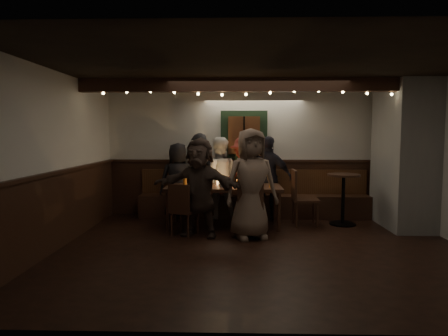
{
  "coord_description": "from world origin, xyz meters",
  "views": [
    {
      "loc": [
        -0.38,
        -5.75,
        1.68
      ],
      "look_at": [
        -0.58,
        1.6,
        1.05
      ],
      "focal_mm": 32.0,
      "sensor_mm": 36.0,
      "label": 1
    }
  ],
  "objects_px": {
    "chair_end": "(300,194)",
    "person_b": "(199,176)",
    "high_top": "(343,193)",
    "person_e": "(269,178)",
    "dining_table": "(224,189)",
    "chair_near_right": "(250,205)",
    "person_d": "(245,178)",
    "chair_near_left": "(182,207)",
    "person_g": "(251,184)",
    "person_c": "(219,178)",
    "person_a": "(178,181)",
    "person_f": "(199,187)"
  },
  "relations": [
    {
      "from": "chair_near_left",
      "to": "person_a",
      "type": "distance_m",
      "value": 1.46
    },
    {
      "from": "high_top",
      "to": "person_b",
      "type": "xyz_separation_m",
      "value": [
        -2.72,
        0.55,
        0.25
      ]
    },
    {
      "from": "chair_near_left",
      "to": "person_b",
      "type": "height_order",
      "value": "person_b"
    },
    {
      "from": "high_top",
      "to": "person_b",
      "type": "bearing_deg",
      "value": 168.56
    },
    {
      "from": "dining_table",
      "to": "chair_near_right",
      "type": "bearing_deg",
      "value": -58.67
    },
    {
      "from": "person_d",
      "to": "person_f",
      "type": "distance_m",
      "value": 1.53
    },
    {
      "from": "person_e",
      "to": "person_a",
      "type": "bearing_deg",
      "value": 23.81
    },
    {
      "from": "chair_near_left",
      "to": "person_b",
      "type": "bearing_deg",
      "value": 84.41
    },
    {
      "from": "person_b",
      "to": "high_top",
      "type": "bearing_deg",
      "value": 155.38
    },
    {
      "from": "person_d",
      "to": "person_g",
      "type": "relative_size",
      "value": 0.92
    },
    {
      "from": "person_d",
      "to": "chair_end",
      "type": "bearing_deg",
      "value": 129.28
    },
    {
      "from": "person_b",
      "to": "person_d",
      "type": "relative_size",
      "value": 1.04
    },
    {
      "from": "person_d",
      "to": "chair_near_right",
      "type": "bearing_deg",
      "value": 68.42
    },
    {
      "from": "high_top",
      "to": "person_d",
      "type": "xyz_separation_m",
      "value": [
        -1.8,
        0.42,
        0.22
      ]
    },
    {
      "from": "chair_end",
      "to": "high_top",
      "type": "bearing_deg",
      "value": 5.88
    },
    {
      "from": "dining_table",
      "to": "person_f",
      "type": "distance_m",
      "value": 0.8
    },
    {
      "from": "person_a",
      "to": "person_g",
      "type": "relative_size",
      "value": 0.85
    },
    {
      "from": "person_b",
      "to": "person_c",
      "type": "relative_size",
      "value": 1.05
    },
    {
      "from": "person_a",
      "to": "person_b",
      "type": "xyz_separation_m",
      "value": [
        0.4,
        0.05,
        0.1
      ]
    },
    {
      "from": "chair_near_left",
      "to": "chair_end",
      "type": "distance_m",
      "value": 2.22
    },
    {
      "from": "chair_end",
      "to": "high_top",
      "type": "height_order",
      "value": "chair_end"
    },
    {
      "from": "chair_near_left",
      "to": "high_top",
      "type": "bearing_deg",
      "value": 17.6
    },
    {
      "from": "chair_near_left",
      "to": "person_c",
      "type": "xyz_separation_m",
      "value": [
        0.54,
        1.45,
        0.32
      ]
    },
    {
      "from": "person_a",
      "to": "person_g",
      "type": "bearing_deg",
      "value": 119.37
    },
    {
      "from": "person_b",
      "to": "person_e",
      "type": "distance_m",
      "value": 1.39
    },
    {
      "from": "chair_end",
      "to": "person_e",
      "type": "relative_size",
      "value": 0.63
    },
    {
      "from": "person_e",
      "to": "person_f",
      "type": "bearing_deg",
      "value": 72.27
    },
    {
      "from": "chair_near_right",
      "to": "person_c",
      "type": "xyz_separation_m",
      "value": [
        -0.57,
        1.49,
        0.28
      ]
    },
    {
      "from": "chair_near_left",
      "to": "person_f",
      "type": "height_order",
      "value": "person_f"
    },
    {
      "from": "person_a",
      "to": "person_c",
      "type": "bearing_deg",
      "value": 170.02
    },
    {
      "from": "chair_near_left",
      "to": "person_g",
      "type": "xyz_separation_m",
      "value": [
        1.12,
        -0.1,
        0.4
      ]
    },
    {
      "from": "person_e",
      "to": "chair_near_left",
      "type": "bearing_deg",
      "value": 66.6
    },
    {
      "from": "person_b",
      "to": "person_c",
      "type": "xyz_separation_m",
      "value": [
        0.4,
        -0.01,
        -0.04
      ]
    },
    {
      "from": "person_b",
      "to": "person_c",
      "type": "distance_m",
      "value": 0.4
    },
    {
      "from": "chair_near_left",
      "to": "person_b",
      "type": "relative_size",
      "value": 0.51
    },
    {
      "from": "person_d",
      "to": "person_g",
      "type": "bearing_deg",
      "value": 68.6
    },
    {
      "from": "dining_table",
      "to": "chair_near_right",
      "type": "xyz_separation_m",
      "value": [
        0.45,
        -0.75,
        -0.15
      ]
    },
    {
      "from": "high_top",
      "to": "person_e",
      "type": "xyz_separation_m",
      "value": [
        -1.34,
        0.48,
        0.22
      ]
    },
    {
      "from": "chair_end",
      "to": "person_d",
      "type": "relative_size",
      "value": 0.63
    },
    {
      "from": "person_e",
      "to": "person_g",
      "type": "xyz_separation_m",
      "value": [
        -0.41,
        -1.49,
        0.07
      ]
    },
    {
      "from": "person_c",
      "to": "person_b",
      "type": "bearing_deg",
      "value": -6.04
    },
    {
      "from": "chair_end",
      "to": "person_c",
      "type": "height_order",
      "value": "person_c"
    },
    {
      "from": "chair_near_left",
      "to": "person_c",
      "type": "bearing_deg",
      "value": 69.53
    },
    {
      "from": "chair_near_left",
      "to": "person_f",
      "type": "xyz_separation_m",
      "value": [
        0.29,
        0.01,
        0.32
      ]
    },
    {
      "from": "dining_table",
      "to": "chair_near_left",
      "type": "distance_m",
      "value": 0.99
    },
    {
      "from": "person_f",
      "to": "person_b",
      "type": "bearing_deg",
      "value": 113.82
    },
    {
      "from": "dining_table",
      "to": "person_b",
      "type": "height_order",
      "value": "person_b"
    },
    {
      "from": "dining_table",
      "to": "person_d",
      "type": "height_order",
      "value": "person_d"
    },
    {
      "from": "chair_end",
      "to": "person_b",
      "type": "relative_size",
      "value": 0.6
    },
    {
      "from": "high_top",
      "to": "person_g",
      "type": "bearing_deg",
      "value": -150.01
    }
  ]
}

